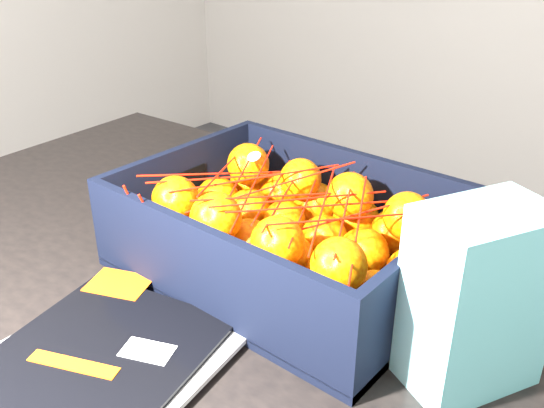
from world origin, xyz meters
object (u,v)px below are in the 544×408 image
Objects in this scene: table at (217,321)px; produce_crate at (286,244)px; retail_carton at (475,299)px; magazine_stack at (84,372)px.

produce_crate reaches higher than table.
retail_carton is (0.36, 0.01, 0.20)m from table.
produce_crate is at bearing -162.79° from retail_carton.
table is 0.41m from retail_carton.
table is 3.02× the size of produce_crate.
retail_carton reaches higher than table.
produce_crate is (0.03, 0.30, 0.03)m from magazine_stack.
magazine_stack is 0.30m from produce_crate.
table is at bearing -149.18° from produce_crate.
retail_carton reaches higher than produce_crate.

